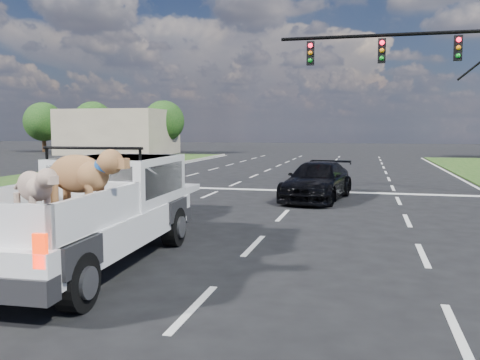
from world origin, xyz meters
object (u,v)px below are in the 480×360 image
object	(u,v)px
traffic_signal	(451,72)
pickup_truck	(94,209)
black_coupe	(317,181)
silver_sedan	(119,191)

from	to	relation	value
traffic_signal	pickup_truck	world-z (taller)	traffic_signal
traffic_signal	black_coupe	distance (m)	6.91
pickup_truck	silver_sedan	size ratio (longest dim) A/B	1.21
traffic_signal	black_coupe	world-z (taller)	traffic_signal
black_coupe	traffic_signal	bearing A→B (deg)	39.86
silver_sedan	pickup_truck	bearing A→B (deg)	-62.84
pickup_truck	black_coupe	xyz separation A→B (m)	(3.23, 9.82, -0.38)
pickup_truck	silver_sedan	world-z (taller)	pickup_truck
silver_sedan	black_coupe	distance (m)	7.48
silver_sedan	black_coupe	bearing A→B (deg)	55.32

